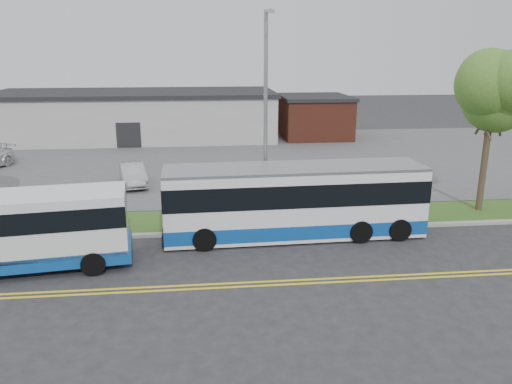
{
  "coord_description": "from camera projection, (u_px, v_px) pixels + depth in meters",
  "views": [
    {
      "loc": [
        0.13,
        -19.86,
        7.9
      ],
      "look_at": [
        2.49,
        2.18,
        1.6
      ],
      "focal_mm": 35.0,
      "sensor_mm": 36.0,
      "label": 1
    }
  ],
  "objects": [
    {
      "name": "curb",
      "position": [
        203.0,
        233.0,
        22.18
      ],
      "size": [
        80.0,
        0.3,
        0.15
      ],
      "primitive_type": "cube",
      "color": "#9E9B93",
      "rests_on": "ground"
    },
    {
      "name": "brick_wing",
      "position": [
        314.0,
        117.0,
        46.55
      ],
      "size": [
        6.3,
        7.3,
        3.9
      ],
      "color": "brown",
      "rests_on": "ground"
    },
    {
      "name": "streetlight_near",
      "position": [
        266.0,
        112.0,
        22.63
      ],
      "size": [
        0.35,
        1.53,
        9.5
      ],
      "color": "gray",
      "rests_on": "verge"
    },
    {
      "name": "shuttle_bus",
      "position": [
        42.0,
        229.0,
        18.48
      ],
      "size": [
        7.77,
        3.35,
        2.89
      ],
      "rotation": [
        0.0,
        0.0,
        0.13
      ],
      "color": "#0D4393",
      "rests_on": "ground"
    },
    {
      "name": "lane_line_north",
      "position": [
        204.0,
        285.0,
        17.46
      ],
      "size": [
        70.0,
        0.12,
        0.01
      ],
      "primitive_type": "cube",
      "color": "yellow",
      "rests_on": "ground"
    },
    {
      "name": "ground",
      "position": [
        203.0,
        244.0,
        21.14
      ],
      "size": [
        140.0,
        140.0,
        0.0
      ],
      "primitive_type": "plane",
      "color": "#28282B",
      "rests_on": "ground"
    },
    {
      "name": "parked_car_a",
      "position": [
        133.0,
        174.0,
        29.89
      ],
      "size": [
        2.23,
        4.15,
        1.3
      ],
      "primitive_type": "imported",
      "rotation": [
        0.0,
        0.0,
        0.23
      ],
      "color": "#A4A6AB",
      "rests_on": "parking_lot"
    },
    {
      "name": "verge",
      "position": [
        203.0,
        221.0,
        23.9
      ],
      "size": [
        80.0,
        3.3,
        0.1
      ],
      "primitive_type": "cube",
      "color": "#30531B",
      "rests_on": "ground"
    },
    {
      "name": "grocery_bag_right",
      "position": [
        88.0,
        226.0,
        22.6
      ],
      "size": [
        0.32,
        0.32,
        0.32
      ],
      "primitive_type": "sphere",
      "color": "white",
      "rests_on": "verge"
    },
    {
      "name": "grocery_bag_left",
      "position": [
        72.0,
        230.0,
        22.06
      ],
      "size": [
        0.32,
        0.32,
        0.32
      ],
      "primitive_type": "sphere",
      "color": "white",
      "rests_on": "verge"
    },
    {
      "name": "lane_line_south",
      "position": [
        204.0,
        289.0,
        17.17
      ],
      "size": [
        70.0,
        0.12,
        0.01
      ],
      "primitive_type": "cube",
      "color": "yellow",
      "rests_on": "ground"
    },
    {
      "name": "tree_east",
      "position": [
        494.0,
        87.0,
        23.75
      ],
      "size": [
        5.2,
        5.2,
        8.33
      ],
      "color": "#362B1D",
      "rests_on": "verge"
    },
    {
      "name": "pedestrian",
      "position": [
        79.0,
        210.0,
        22.1
      ],
      "size": [
        0.86,
        0.76,
        1.97
      ],
      "primitive_type": "imported",
      "rotation": [
        0.0,
        0.0,
        3.66
      ],
      "color": "black",
      "rests_on": "verge"
    },
    {
      "name": "commercial_building",
      "position": [
        135.0,
        115.0,
        45.75
      ],
      "size": [
        25.4,
        10.4,
        4.35
      ],
      "color": "#9E9E99",
      "rests_on": "ground"
    },
    {
      "name": "transit_bus",
      "position": [
        294.0,
        201.0,
        21.69
      ],
      "size": [
        11.37,
        2.99,
        3.14
      ],
      "rotation": [
        0.0,
        0.0,
        0.03
      ],
      "color": "white",
      "rests_on": "ground"
    },
    {
      "name": "parking_lot",
      "position": [
        202.0,
        159.0,
        37.39
      ],
      "size": [
        80.0,
        25.0,
        0.1
      ],
      "primitive_type": "cube",
      "color": "#4C4C4F",
      "rests_on": "ground"
    }
  ]
}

